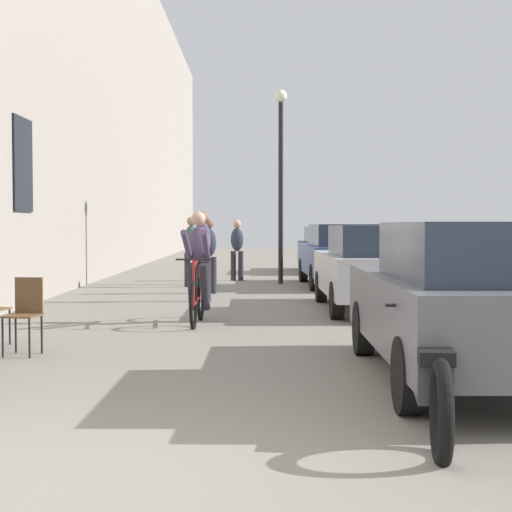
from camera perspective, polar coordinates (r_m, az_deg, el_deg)
name	(u,v)px	position (r m, az deg, el deg)	size (l,w,h in m)	color
ground_plane	(76,486)	(4.81, -13.02, -16.01)	(88.00, 88.00, 0.00)	gray
building_facade_left	(63,46)	(19.44, -13.88, 14.68)	(0.54, 68.00, 11.39)	gray
cafe_chair_mid_toward_street	(24,310)	(9.45, -16.57, -3.80)	(0.44, 0.44, 0.89)	black
cyclist_on_bicycle	(197,270)	(11.95, -4.34, -1.04)	(0.52, 1.76, 1.74)	black
pedestrian_near	(201,250)	(15.31, -4.03, 0.40)	(0.35, 0.25, 1.77)	#26262D
pedestrian_mid	(208,251)	(17.08, -3.54, 0.35)	(0.37, 0.29, 1.64)	#26262D
pedestrian_far	(190,247)	(18.91, -4.82, 0.63)	(0.35, 0.26, 1.70)	#26262D
pedestrian_furthest	(236,247)	(20.94, -1.48, 0.70)	(0.35, 0.26, 1.63)	#26262D
street_lamp	(280,161)	(19.88, 1.74, 6.93)	(0.32, 0.32, 4.90)	black
parked_car_nearest	(468,299)	(7.74, 15.21, -3.07)	(1.86, 4.32, 1.53)	#595960
parked_car_second	(373,266)	(13.80, 8.53, -0.76)	(1.80, 4.21, 1.49)	#B7B7BC
parked_car_third	(341,254)	(19.14, 6.19, 0.13)	(1.90, 4.30, 1.51)	#384C84
parked_car_fourth	(326,248)	(24.97, 5.16, 0.56)	(1.73, 4.05, 1.44)	black
parked_motorcycle	(430,376)	(5.91, 12.57, -8.51)	(0.62, 2.14, 0.92)	black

